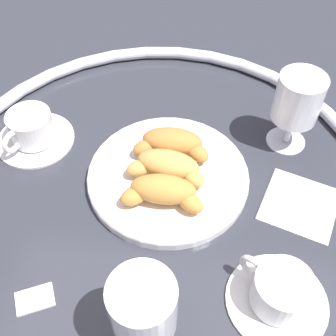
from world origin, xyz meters
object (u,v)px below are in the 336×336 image
coffee_cup_far (32,131)px  juice_glass_left (298,101)px  croissant_small (167,166)px  croissant_extra (163,192)px  pastry_plate (168,176)px  sugar_packet (35,299)px  folded_napkin (300,204)px  juice_glass_right (143,309)px  coffee_cup_near (279,293)px  croissant_large (172,143)px

coffee_cup_far → juice_glass_left: bearing=-173.9°
croissant_small → croissant_extra: size_ratio=0.99×
pastry_plate → sugar_packet: pastry_plate is taller
croissant_small → coffee_cup_far: (0.24, -0.06, -0.01)m
croissant_small → folded_napkin: size_ratio=1.23×
coffee_cup_far → juice_glass_right: juice_glass_right is taller
coffee_cup_near → juice_glass_right: juice_glass_right is taller
juice_glass_left → juice_glass_right: 0.41m
croissant_small → croissant_extra: bearing=88.5°
juice_glass_left → sugar_packet: juice_glass_left is taller
folded_napkin → croissant_extra: bearing=6.6°
sugar_packet → pastry_plate: bearing=-149.5°
pastry_plate → sugar_packet: bearing=55.3°
pastry_plate → juice_glass_left: 0.24m
croissant_extra → folded_napkin: 0.22m
croissant_extra → coffee_cup_far: (0.24, -0.11, -0.01)m
croissant_small → sugar_packet: croissant_small is taller
croissant_large → folded_napkin: size_ratio=1.25×
juice_glass_right → sugar_packet: 0.18m
coffee_cup_near → sugar_packet: bearing=6.0°
croissant_extra → folded_napkin: (-0.21, -0.02, -0.04)m
coffee_cup_far → pastry_plate: bearing=165.9°
coffee_cup_near → coffee_cup_far: 0.48m
coffee_cup_near → coffee_cup_far: same height
croissant_extra → sugar_packet: (0.15, 0.17, -0.03)m
coffee_cup_far → juice_glass_left: (-0.44, -0.05, 0.07)m
croissant_small → croissant_extra: 0.05m
pastry_plate → coffee_cup_far: 0.25m
sugar_packet → juice_glass_right: bearing=143.4°
croissant_small → coffee_cup_near: same height
croissant_extra → juice_glass_right: bearing=90.7°
pastry_plate → coffee_cup_near: size_ratio=1.93×
folded_napkin → pastry_plate: bearing=-7.7°
croissant_small → croissant_large: bearing=-92.4°
croissant_small → juice_glass_right: bearing=90.2°
coffee_cup_near → folded_napkin: bearing=-105.8°
croissant_large → coffee_cup_far: bearing=-3.4°
croissant_large → sugar_packet: (0.16, 0.27, -0.03)m
juice_glass_left → sugar_packet: 0.49m
croissant_large → coffee_cup_far: (0.25, -0.01, -0.01)m
croissant_small → juice_glass_left: (-0.20, -0.11, 0.06)m
croissant_large → croissant_small: (0.00, 0.05, 0.00)m
pastry_plate → croissant_extra: (0.00, 0.05, 0.03)m
pastry_plate → folded_napkin: bearing=172.3°
croissant_small → croissant_extra: same height
croissant_small → coffee_cup_far: same height
croissant_small → juice_glass_right: (-0.00, 0.25, 0.06)m
juice_glass_left → juice_glass_right: size_ratio=1.00×
croissant_small → sugar_packet: bearing=55.0°
coffee_cup_far → sugar_packet: size_ratio=2.72×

